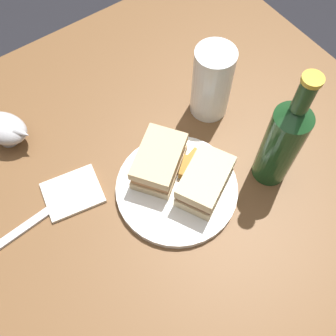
% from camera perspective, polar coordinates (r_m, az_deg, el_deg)
% --- Properties ---
extents(ground_plane, '(6.00, 6.00, 0.00)m').
position_cam_1_polar(ground_plane, '(1.49, -0.68, -12.83)').
color(ground_plane, black).
extents(dining_table, '(1.02, 0.93, 0.73)m').
position_cam_1_polar(dining_table, '(1.14, -0.87, -7.92)').
color(dining_table, brown).
rests_on(dining_table, ground).
extents(plate, '(0.24, 0.24, 0.02)m').
position_cam_1_polar(plate, '(0.77, 1.28, -3.02)').
color(plate, white).
rests_on(plate, dining_table).
extents(sandwich_half_left, '(0.14, 0.12, 0.06)m').
position_cam_1_polar(sandwich_half_left, '(0.74, 5.42, -1.99)').
color(sandwich_half_left, beige).
rests_on(sandwich_half_left, plate).
extents(sandwich_half_right, '(0.14, 0.13, 0.06)m').
position_cam_1_polar(sandwich_half_right, '(0.76, -1.31, 0.98)').
color(sandwich_half_right, '#CCB284').
rests_on(sandwich_half_right, plate).
extents(potato_wedge_front, '(0.04, 0.06, 0.02)m').
position_cam_1_polar(potato_wedge_front, '(0.78, -0.30, 1.14)').
color(potato_wedge_front, '#B77F33').
rests_on(potato_wedge_front, plate).
extents(potato_wedge_middle, '(0.04, 0.03, 0.02)m').
position_cam_1_polar(potato_wedge_middle, '(0.79, 3.53, 1.51)').
color(potato_wedge_middle, '#B77F33').
rests_on(potato_wedge_middle, plate).
extents(potato_wedge_back, '(0.05, 0.04, 0.02)m').
position_cam_1_polar(potato_wedge_back, '(0.78, 2.60, 0.12)').
color(potato_wedge_back, '#B77F33').
rests_on(potato_wedge_back, plate).
extents(pint_glass, '(0.08, 0.08, 0.17)m').
position_cam_1_polar(pint_glass, '(0.83, 6.37, 11.84)').
color(pint_glass, white).
rests_on(pint_glass, dining_table).
extents(gravy_boat, '(0.12, 0.13, 0.07)m').
position_cam_1_polar(gravy_boat, '(0.87, -22.86, 5.32)').
color(gravy_boat, '#B7B7BC').
rests_on(gravy_boat, dining_table).
extents(cider_bottle, '(0.07, 0.07, 0.28)m').
position_cam_1_polar(cider_bottle, '(0.73, 16.44, 3.76)').
color(cider_bottle, '#19421E').
rests_on(cider_bottle, dining_table).
extents(napkin, '(0.12, 0.11, 0.01)m').
position_cam_1_polar(napkin, '(0.80, -13.77, -3.54)').
color(napkin, silver).
rests_on(napkin, dining_table).
extents(fork, '(0.18, 0.03, 0.01)m').
position_cam_1_polar(fork, '(0.80, -20.91, -8.62)').
color(fork, silver).
rests_on(fork, dining_table).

